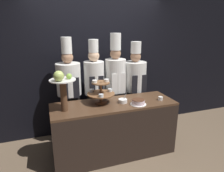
% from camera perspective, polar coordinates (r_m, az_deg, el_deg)
% --- Properties ---
extents(ground_plane, '(14.00, 14.00, 0.00)m').
position_cam_1_polar(ground_plane, '(3.28, 2.54, -21.46)').
color(ground_plane, brown).
extents(wall_back, '(10.00, 0.06, 2.80)m').
position_cam_1_polar(wall_back, '(3.84, -4.15, 7.29)').
color(wall_back, black).
rests_on(wall_back, ground_plane).
extents(buffet_counter, '(1.92, 0.64, 0.88)m').
position_cam_1_polar(buffet_counter, '(3.28, 0.58, -12.13)').
color(buffet_counter, black).
rests_on(buffet_counter, ground_plane).
extents(tiered_stand, '(0.42, 0.42, 0.37)m').
position_cam_1_polar(tiered_stand, '(3.05, -3.19, -1.55)').
color(tiered_stand, brown).
rests_on(tiered_stand, buffet_counter).
extents(fruit_pedestal, '(0.35, 0.35, 0.59)m').
position_cam_1_polar(fruit_pedestal, '(2.76, -14.10, 0.35)').
color(fruit_pedestal, brown).
rests_on(fruit_pedestal, buffet_counter).
extents(cake_round, '(0.24, 0.24, 0.08)m').
position_cam_1_polar(cake_round, '(3.06, 7.51, -4.59)').
color(cake_round, white).
rests_on(cake_round, buffet_counter).
extents(cup_white, '(0.07, 0.07, 0.06)m').
position_cam_1_polar(cup_white, '(3.31, 13.69, -3.46)').
color(cup_white, white).
rests_on(cup_white, buffet_counter).
extents(serving_bowl_near, '(0.14, 0.14, 0.16)m').
position_cam_1_polar(serving_bowl_near, '(3.11, 3.09, -4.25)').
color(serving_bowl_near, white).
rests_on(serving_bowl_near, buffet_counter).
extents(chef_left, '(0.40, 0.40, 1.86)m').
position_cam_1_polar(chef_left, '(3.45, -12.10, -0.98)').
color(chef_left, '#38332D').
rests_on(chef_left, ground_plane).
extents(chef_center_left, '(0.35, 0.35, 1.82)m').
position_cam_1_polar(chef_center_left, '(3.52, -5.03, -0.17)').
color(chef_center_left, '#38332D').
rests_on(chef_center_left, ground_plane).
extents(chef_center_right, '(0.37, 0.37, 1.92)m').
position_cam_1_polar(chef_center_right, '(3.62, 0.96, 0.91)').
color(chef_center_right, '#38332D').
rests_on(chef_center_right, ground_plane).
extents(chef_right, '(0.41, 0.41, 1.77)m').
position_cam_1_polar(chef_right, '(3.78, 6.49, 0.30)').
color(chef_right, '#28282D').
rests_on(chef_right, ground_plane).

